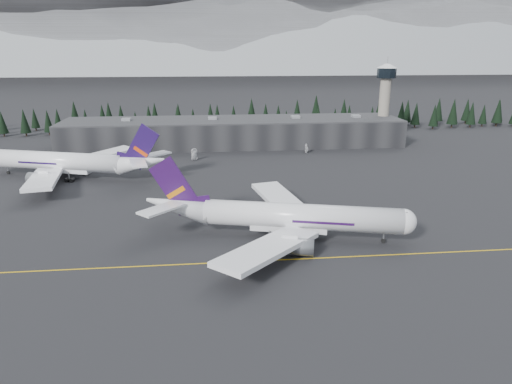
{
  "coord_description": "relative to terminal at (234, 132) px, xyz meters",
  "views": [
    {
      "loc": [
        -11.62,
        -92.7,
        44.75
      ],
      "look_at": [
        0.0,
        20.0,
        9.0
      ],
      "focal_mm": 32.0,
      "sensor_mm": 36.0,
      "label": 1
    }
  ],
  "objects": [
    {
      "name": "ground",
      "position": [
        0.0,
        -125.0,
        -6.3
      ],
      "size": [
        1400.0,
        1400.0,
        0.0
      ],
      "primitive_type": "plane",
      "color": "black",
      "rests_on": "ground"
    },
    {
      "name": "taxiline",
      "position": [
        0.0,
        -127.0,
        -6.29
      ],
      "size": [
        400.0,
        0.4,
        0.02
      ],
      "primitive_type": "cube",
      "color": "gold",
      "rests_on": "ground"
    },
    {
      "name": "terminal",
      "position": [
        0.0,
        0.0,
        0.0
      ],
      "size": [
        160.0,
        30.0,
        12.6
      ],
      "color": "black",
      "rests_on": "ground"
    },
    {
      "name": "control_tower",
      "position": [
        75.0,
        3.0,
        17.11
      ],
      "size": [
        10.0,
        10.0,
        37.7
      ],
      "color": "gray",
      "rests_on": "ground"
    },
    {
      "name": "treeline",
      "position": [
        0.0,
        37.0,
        1.2
      ],
      "size": [
        360.0,
        20.0,
        15.0
      ],
      "primitive_type": "cube",
      "color": "black",
      "rests_on": "ground"
    },
    {
      "name": "mountain_ridge",
      "position": [
        0.0,
        875.0,
        -6.3
      ],
      "size": [
        4400.0,
        900.0,
        420.0
      ],
      "primitive_type": null,
      "color": "white",
      "rests_on": "ground"
    },
    {
      "name": "jet_main",
      "position": [
        4.42,
        -113.96,
        -0.75
      ],
      "size": [
        65.66,
        59.84,
        19.68
      ],
      "rotation": [
        0.0,
        0.0,
        -0.25
      ],
      "color": "white",
      "rests_on": "ground"
    },
    {
      "name": "jet_parked",
      "position": [
        -60.95,
        -53.01,
        -0.46
      ],
      "size": [
        68.69,
        62.09,
        20.7
      ],
      "rotation": [
        0.0,
        0.0,
        2.84
      ],
      "color": "white",
      "rests_on": "ground"
    },
    {
      "name": "gse_vehicle_a",
      "position": [
        -18.3,
        -30.1,
        -5.59
      ],
      "size": [
        4.43,
        5.65,
        1.43
      ],
      "primitive_type": "imported",
      "rotation": [
        0.0,
        0.0,
        0.47
      ],
      "color": "white",
      "rests_on": "ground"
    },
    {
      "name": "gse_vehicle_b",
      "position": [
        31.46,
        -21.02,
        -5.58
      ],
      "size": [
        4.31,
        1.91,
        1.44
      ],
      "primitive_type": "imported",
      "rotation": [
        0.0,
        0.0,
        -1.62
      ],
      "color": "silver",
      "rests_on": "ground"
    }
  ]
}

